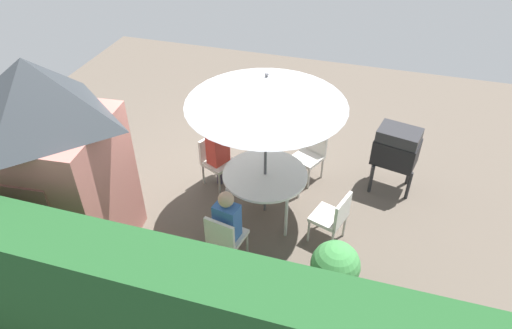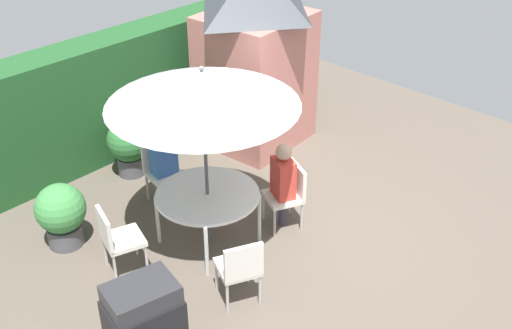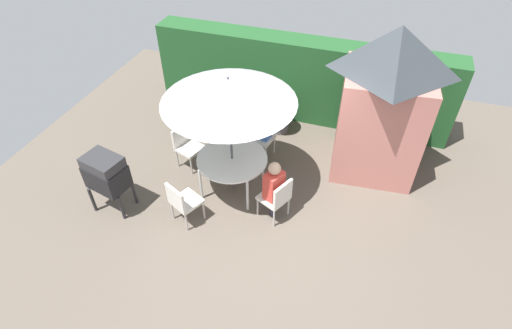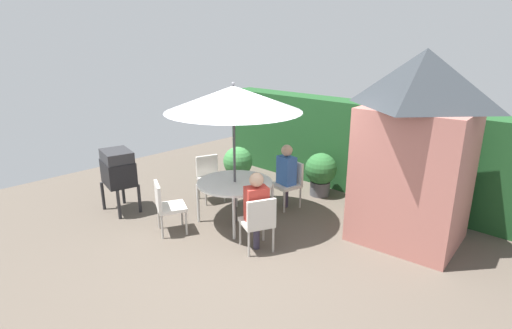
{
  "view_description": "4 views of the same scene",
  "coord_description": "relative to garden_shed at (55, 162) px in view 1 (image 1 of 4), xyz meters",
  "views": [
    {
      "loc": [
        -2.05,
        6.0,
        5.24
      ],
      "look_at": [
        -0.44,
        0.61,
        0.96
      ],
      "focal_mm": 32.3,
      "sensor_mm": 36.0,
      "label": 1
    },
    {
      "loc": [
        -5.0,
        -4.5,
        5.24
      ],
      "look_at": [
        -0.17,
        0.08,
        1.22
      ],
      "focal_mm": 44.46,
      "sensor_mm": 36.0,
      "label": 2
    },
    {
      "loc": [
        1.67,
        -4.72,
        5.63
      ],
      "look_at": [
        -0.0,
        0.27,
        1.0
      ],
      "focal_mm": 28.07,
      "sensor_mm": 36.0,
      "label": 3
    },
    {
      "loc": [
        4.29,
        -3.97,
        3.16
      ],
      "look_at": [
        0.08,
        0.41,
        1.26
      ],
      "focal_mm": 28.07,
      "sensor_mm": 36.0,
      "label": 4
    }
  ],
  "objects": [
    {
      "name": "chair_toward_house",
      "position": [
        -3.01,
        -2.63,
        -1.03
      ],
      "size": [
        0.61,
        0.62,
        0.9
      ],
      "color": "silver",
      "rests_on": "ground"
    },
    {
      "name": "garden_shed",
      "position": [
        0.0,
        0.0,
        0.0
      ],
      "size": [
        1.8,
        1.65,
        3.04
      ],
      "color": "#B26B60",
      "rests_on": "ground"
    },
    {
      "name": "bbq_grill",
      "position": [
        -4.42,
        -2.72,
        -0.71
      ],
      "size": [
        0.79,
        0.64,
        1.2
      ],
      "color": "black",
      "rests_on": "ground"
    },
    {
      "name": "patio_table",
      "position": [
        -2.49,
        -1.53,
        -0.85
      ],
      "size": [
        1.34,
        1.34,
        0.76
      ],
      "color": "white",
      "rests_on": "ground"
    },
    {
      "name": "potted_plant_by_grill",
      "position": [
        -2.15,
        0.61,
        -1.04
      ],
      "size": [
        0.66,
        0.66,
        0.91
      ],
      "color": "#4C4C51",
      "rests_on": "ground"
    },
    {
      "name": "chair_far_side",
      "position": [
        -2.25,
        -0.3,
        -1.03
      ],
      "size": [
        0.54,
        0.54,
        0.9
      ],
      "color": "silver",
      "rests_on": "ground"
    },
    {
      "name": "patio_umbrella",
      "position": [
        -2.49,
        -1.53,
        0.67
      ],
      "size": [
        2.31,
        2.31,
        2.5
      ],
      "color": "#4C4C51",
      "rests_on": "ground"
    },
    {
      "name": "potted_plant_by_shed",
      "position": [
        -3.83,
        -0.19,
        -1.07
      ],
      "size": [
        0.66,
        0.66,
        0.89
      ],
      "color": "#4C4C51",
      "rests_on": "ground"
    },
    {
      "name": "person_in_red",
      "position": [
        -1.54,
        -1.98,
        -0.77
      ],
      "size": [
        0.36,
        0.41,
        1.26
      ],
      "color": "#CC3D33",
      "rests_on": "ground"
    },
    {
      "name": "hedge_backdrop",
      "position": [
        -1.92,
        1.42,
        -0.59
      ],
      "size": [
        6.89,
        0.67,
        1.92
      ],
      "color": "#1E4C23",
      "rests_on": "ground"
    },
    {
      "name": "chair_toward_hedge",
      "position": [
        -3.66,
        -1.15,
        -1.03
      ],
      "size": [
        0.58,
        0.58,
        0.9
      ],
      "color": "silver",
      "rests_on": "ground"
    },
    {
      "name": "chair_near_shed",
      "position": [
        -1.46,
        -2.01,
        -1.03
      ],
      "size": [
        0.62,
        0.61,
        0.9
      ],
      "color": "silver",
      "rests_on": "ground"
    },
    {
      "name": "ground_plane",
      "position": [
        -1.92,
        -2.08,
        -1.56
      ],
      "size": [
        11.0,
        11.0,
        0.0
      ],
      "primitive_type": "plane",
      "color": "brown"
    },
    {
      "name": "person_in_blue",
      "position": [
        -2.27,
        -0.38,
        -0.77
      ],
      "size": [
        0.38,
        0.3,
        1.26
      ],
      "color": "#3866B2",
      "rests_on": "ground"
    }
  ]
}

